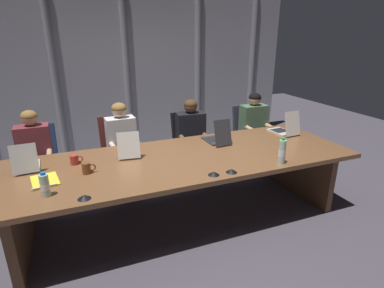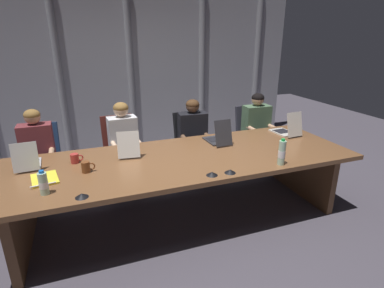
{
  "view_description": "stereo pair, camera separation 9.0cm",
  "coord_description": "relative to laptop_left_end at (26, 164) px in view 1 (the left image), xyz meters",
  "views": [
    {
      "loc": [
        -1.06,
        -2.89,
        2.02
      ],
      "look_at": [
        0.14,
        0.1,
        0.86
      ],
      "focal_mm": 28.61,
      "sensor_mm": 36.0,
      "label": 1
    },
    {
      "loc": [
        -0.97,
        -2.92,
        2.02
      ],
      "look_at": [
        0.14,
        0.1,
        0.86
      ],
      "focal_mm": 28.61,
      "sensor_mm": 36.0,
      "label": 2
    }
  ],
  "objects": [
    {
      "name": "ground_plane",
      "position": [
        1.54,
        -0.28,
        -0.81
      ],
      "size": [
        12.24,
        12.24,
        0.0
      ],
      "primitive_type": "plane",
      "color": "#47424C"
    },
    {
      "name": "conference_table",
      "position": [
        1.54,
        -0.28,
        -0.21
      ],
      "size": [
        3.79,
        1.28,
        0.76
      ],
      "color": "brown",
      "rests_on": "ground_plane"
    },
    {
      "name": "curtain_backdrop",
      "position": [
        1.54,
        2.41,
        0.6
      ],
      "size": [
        6.12,
        0.17,
        2.83
      ],
      "color": "#9999A0",
      "rests_on": "ground_plane"
    },
    {
      "name": "laptop_left_end",
      "position": [
        0.0,
        0.0,
        0.0
      ],
      "size": [
        0.25,
        0.37,
        0.3
      ],
      "rotation": [
        0.0,
        0.0,
        1.63
      ],
      "color": "#BCBCC1",
      "rests_on": "conference_table"
    },
    {
      "name": "laptop_left_mid",
      "position": [
        1.01,
        0.02,
        -0.0
      ],
      "size": [
        0.28,
        0.41,
        0.29
      ],
      "rotation": [
        0.0,
        0.0,
        1.44
      ],
      "color": "beige",
      "rests_on": "conference_table"
    },
    {
      "name": "laptop_center",
      "position": [
        2.1,
        0.02,
        0.0
      ],
      "size": [
        0.24,
        0.42,
        0.32
      ],
      "rotation": [
        0.0,
        0.0,
        1.62
      ],
      "color": "#2D2D33",
      "rests_on": "conference_table"
    },
    {
      "name": "laptop_right_mid",
      "position": [
        3.1,
        0.01,
        0.0
      ],
      "size": [
        0.26,
        0.42,
        0.33
      ],
      "rotation": [
        0.0,
        0.0,
        1.65
      ],
      "color": "beige",
      "rests_on": "conference_table"
    },
    {
      "name": "office_chair_left_end",
      "position": [
        0.0,
        0.85,
        -0.46
      ],
      "size": [
        0.6,
        0.6,
        0.94
      ],
      "rotation": [
        0.0,
        0.0,
        -1.7
      ],
      "color": "navy",
      "rests_on": "ground_plane"
    },
    {
      "name": "office_chair_left_mid",
      "position": [
        1.02,
        0.85,
        -0.46
      ],
      "size": [
        0.6,
        0.6,
        0.96
      ],
      "rotation": [
        0.0,
        0.0,
        -1.49
      ],
      "color": "#511E19",
      "rests_on": "ground_plane"
    },
    {
      "name": "office_chair_center",
      "position": [
        2.07,
        0.85,
        -0.47
      ],
      "size": [
        0.6,
        0.61,
        0.93
      ],
      "rotation": [
        0.0,
        0.0,
        -1.41
      ],
      "color": "black",
      "rests_on": "ground_plane"
    },
    {
      "name": "office_chair_right_mid",
      "position": [
        3.11,
        0.85,
        -0.47
      ],
      "size": [
        0.6,
        0.6,
        0.94
      ],
      "rotation": [
        0.0,
        0.0,
        -1.49
      ],
      "color": "#2D2D38",
      "rests_on": "ground_plane"
    },
    {
      "name": "person_left_end",
      "position": [
        0.01,
        0.69,
        -0.15
      ],
      "size": [
        0.4,
        0.55,
        1.18
      ],
      "rotation": [
        0.0,
        0.0,
        -1.55
      ],
      "color": "brown",
      "rests_on": "ground_plane"
    },
    {
      "name": "person_left_mid",
      "position": [
        1.05,
        0.7,
        -0.14
      ],
      "size": [
        0.41,
        0.56,
        1.19
      ],
      "rotation": [
        0.0,
        0.0,
        -1.51
      ],
      "color": "silver",
      "rests_on": "ground_plane"
    },
    {
      "name": "person_center",
      "position": [
        2.04,
        0.7,
        -0.16
      ],
      "size": [
        0.45,
        0.57,
        1.16
      ],
      "rotation": [
        0.0,
        0.0,
        -1.67
      ],
      "color": "black",
      "rests_on": "ground_plane"
    },
    {
      "name": "person_right_mid",
      "position": [
        3.11,
        0.7,
        -0.15
      ],
      "size": [
        0.43,
        0.55,
        1.18
      ],
      "rotation": [
        0.0,
        0.0,
        -1.6
      ],
      "color": "#4C6B4C",
      "rests_on": "ground_plane"
    },
    {
      "name": "water_bottle_primary",
      "position": [
        2.42,
        -0.81,
        0.07
      ],
      "size": [
        0.07,
        0.07,
        0.28
      ],
      "color": "#ADD1B2",
      "rests_on": "conference_table"
    },
    {
      "name": "water_bottle_secondary",
      "position": [
        0.2,
        -0.65,
        0.04
      ],
      "size": [
        0.07,
        0.07,
        0.22
      ],
      "color": "#ADD1B2",
      "rests_on": "conference_table"
    },
    {
      "name": "coffee_mug_near",
      "position": [
        0.45,
        -0.04,
        -0.01
      ],
      "size": [
        0.13,
        0.08,
        0.1
      ],
      "color": "#B2332D",
      "rests_on": "conference_table"
    },
    {
      "name": "coffee_mug_far",
      "position": [
        0.55,
        -0.32,
        -0.0
      ],
      "size": [
        0.13,
        0.08,
        0.11
      ],
      "color": "brown",
      "rests_on": "conference_table"
    },
    {
      "name": "conference_mic_left_side",
      "position": [
        1.66,
        -0.8,
        -0.04
      ],
      "size": [
        0.11,
        0.11,
        0.03
      ],
      "primitive_type": "cone",
      "color": "black",
      "rests_on": "conference_table"
    },
    {
      "name": "conference_mic_middle",
      "position": [
        1.84,
        -0.81,
        -0.04
      ],
      "size": [
        0.11,
        0.11,
        0.03
      ],
      "primitive_type": "cone",
      "color": "black",
      "rests_on": "conference_table"
    },
    {
      "name": "conference_mic_right_side",
      "position": [
        0.49,
        -0.81,
        -0.04
      ],
      "size": [
        0.11,
        0.11,
        0.03
      ],
      "primitive_type": "cone",
      "color": "black",
      "rests_on": "conference_table"
    },
    {
      "name": "spiral_notepad",
      "position": [
        0.17,
        -0.36,
        -0.05
      ],
      "size": [
        0.27,
        0.34,
        0.03
      ],
      "rotation": [
        0.0,
        0.0,
        0.16
      ],
      "color": "yellow",
      "rests_on": "conference_table"
    }
  ]
}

